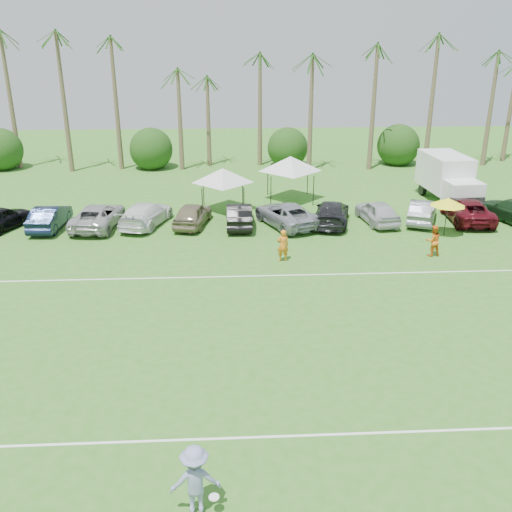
{
  "coord_description": "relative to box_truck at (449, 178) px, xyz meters",
  "views": [
    {
      "loc": [
        0.45,
        -11.77,
        11.27
      ],
      "look_at": [
        1.77,
        12.65,
        1.6
      ],
      "focal_mm": 40.0,
      "sensor_mm": 36.0,
      "label": 1
    }
  ],
  "objects": [
    {
      "name": "ground",
      "position": [
        -15.98,
        -26.35,
        -1.73
      ],
      "size": [
        120.0,
        120.0,
        0.0
      ],
      "primitive_type": "plane",
      "color": "#346C20",
      "rests_on": "ground"
    },
    {
      "name": "field_lines",
      "position": [
        -15.98,
        -18.35,
        -1.72
      ],
      "size": [
        80.0,
        12.1,
        0.01
      ],
      "color": "white",
      "rests_on": "ground"
    },
    {
      "name": "palm_tree_1",
      "position": [
        -32.98,
        11.65,
        6.63
      ],
      "size": [
        2.4,
        2.4,
        9.9
      ],
      "color": "brown",
      "rests_on": "ground"
    },
    {
      "name": "palm_tree_2",
      "position": [
        -27.98,
        11.65,
        7.49
      ],
      "size": [
        2.4,
        2.4,
        10.9
      ],
      "color": "brown",
      "rests_on": "ground"
    },
    {
      "name": "palm_tree_3",
      "position": [
        -23.98,
        11.65,
        8.34
      ],
      "size": [
        2.4,
        2.4,
        11.9
      ],
      "color": "brown",
      "rests_on": "ground"
    },
    {
      "name": "palm_tree_4",
      "position": [
        -19.98,
        11.65,
        5.75
      ],
      "size": [
        2.4,
        2.4,
        8.9
      ],
      "color": "brown",
      "rests_on": "ground"
    },
    {
      "name": "palm_tree_5",
      "position": [
        -15.98,
        11.65,
        6.63
      ],
      "size": [
        2.4,
        2.4,
        9.9
      ],
      "color": "brown",
      "rests_on": "ground"
    },
    {
      "name": "palm_tree_6",
      "position": [
        -11.98,
        11.65,
        7.49
      ],
      "size": [
        2.4,
        2.4,
        10.9
      ],
      "color": "brown",
      "rests_on": "ground"
    },
    {
      "name": "palm_tree_7",
      "position": [
        -7.98,
        11.65,
        8.34
      ],
      "size": [
        2.4,
        2.4,
        11.9
      ],
      "color": "brown",
      "rests_on": "ground"
    },
    {
      "name": "palm_tree_8",
      "position": [
        -2.98,
        11.65,
        5.75
      ],
      "size": [
        2.4,
        2.4,
        8.9
      ],
      "color": "brown",
      "rests_on": "ground"
    },
    {
      "name": "palm_tree_9",
      "position": [
        2.02,
        11.65,
        6.63
      ],
      "size": [
        2.4,
        2.4,
        9.9
      ],
      "color": "brown",
      "rests_on": "ground"
    },
    {
      "name": "palm_tree_10",
      "position": [
        7.02,
        11.65,
        7.49
      ],
      "size": [
        2.4,
        2.4,
        10.9
      ],
      "color": "brown",
      "rests_on": "ground"
    },
    {
      "name": "bush_tree_0",
      "position": [
        -34.98,
        12.65,
        0.07
      ],
      "size": [
        4.0,
        4.0,
        4.0
      ],
      "color": "brown",
      "rests_on": "ground"
    },
    {
      "name": "bush_tree_1",
      "position": [
        -21.98,
        12.65,
        0.07
      ],
      "size": [
        4.0,
        4.0,
        4.0
      ],
      "color": "brown",
      "rests_on": "ground"
    },
    {
      "name": "bush_tree_2",
      "position": [
        -9.98,
        12.65,
        0.07
      ],
      "size": [
        4.0,
        4.0,
        4.0
      ],
      "color": "brown",
      "rests_on": "ground"
    },
    {
      "name": "bush_tree_3",
      "position": [
        0.02,
        12.65,
        0.07
      ],
      "size": [
        4.0,
        4.0,
        4.0
      ],
      "color": "brown",
      "rests_on": "ground"
    },
    {
      "name": "sideline_player_a",
      "position": [
        -12.62,
        -10.39,
        -0.87
      ],
      "size": [
        0.67,
        0.49,
        1.71
      ],
      "primitive_type": "imported",
      "rotation": [
        0.0,
        0.0,
        3.27
      ],
      "color": "orange",
      "rests_on": "ground"
    },
    {
      "name": "sideline_player_b",
      "position": [
        -4.54,
        -10.11,
        -0.87
      ],
      "size": [
        0.91,
        0.75,
        1.71
      ],
      "primitive_type": "imported",
      "rotation": [
        0.0,
        0.0,
        3.27
      ],
      "color": "orange",
      "rests_on": "ground"
    },
    {
      "name": "box_truck",
      "position": [
        0.0,
        0.0,
        0.0
      ],
      "size": [
        2.73,
        6.39,
        3.23
      ],
      "rotation": [
        0.0,
        0.0,
        0.06
      ],
      "color": "white",
      "rests_on": "ground"
    },
    {
      "name": "canopy_tent_left",
      "position": [
        -15.73,
        -1.21,
        1.16
      ],
      "size": [
        4.16,
        4.16,
        3.37
      ],
      "color": "black",
      "rests_on": "ground"
    },
    {
      "name": "canopy_tent_right",
      "position": [
        -10.99,
        1.18,
        1.41
      ],
      "size": [
        4.52,
        4.52,
        3.66
      ],
      "color": "black",
      "rests_on": "ground"
    },
    {
      "name": "market_umbrella",
      "position": [
        -2.67,
        -6.91,
        0.31
      ],
      "size": [
        2.04,
        2.04,
        2.27
      ],
      "color": "black",
      "rests_on": "ground"
    },
    {
      "name": "frisbee_player",
      "position": [
        -16.43,
        -27.05,
        -0.75
      ],
      "size": [
        1.32,
        0.84,
        1.95
      ],
      "rotation": [
        0.0,
        0.0,
        3.23
      ],
      "color": "#7F87B5",
      "rests_on": "ground"
    },
    {
      "name": "parked_car_0",
      "position": [
        -29.19,
        -4.39,
        -1.01
      ],
      "size": [
        3.26,
        4.54,
        1.44
      ],
      "primitive_type": "imported",
      "rotation": [
        0.0,
        0.0,
        2.73
      ],
      "color": "black",
      "rests_on": "ground"
    },
    {
      "name": "parked_car_1",
      "position": [
        -26.3,
        -4.36,
        -1.01
      ],
      "size": [
        1.72,
        4.43,
        1.44
      ],
      "primitive_type": "imported",
      "rotation": [
        0.0,
        0.0,
        3.09
      ],
      "color": "#0F1932",
      "rests_on": "ground"
    },
    {
      "name": "parked_car_2",
      "position": [
        -23.41,
        -4.27,
        -1.01
      ],
      "size": [
        2.91,
        5.39,
        1.44
      ],
      "primitive_type": "imported",
      "rotation": [
        0.0,
        0.0,
        3.04
      ],
      "color": "#A6A6A6",
      "rests_on": "ground"
    },
    {
      "name": "parked_car_3",
      "position": [
        -20.52,
        -4.04,
        -1.01
      ],
      "size": [
        3.36,
        5.32,
        1.44
      ],
      "primitive_type": "imported",
      "rotation": [
        0.0,
        0.0,
        2.85
      ],
      "color": "white",
      "rests_on": "ground"
    },
    {
      "name": "parked_car_4",
      "position": [
        -17.63,
        -4.26,
        -1.01
      ],
      "size": [
        2.56,
        4.48,
        1.44
      ],
      "primitive_type": "imported",
      "rotation": [
        0.0,
        0.0,
        2.93
      ],
      "color": "#807357",
      "rests_on": "ground"
    },
    {
      "name": "parked_car_5",
      "position": [
        -14.75,
        -4.52,
        -1.01
      ],
      "size": [
        1.58,
        4.38,
        1.44
      ],
      "primitive_type": "imported",
      "rotation": [
        0.0,
        0.0,
        3.13
      ],
      "color": "black",
      "rests_on": "ground"
    },
    {
      "name": "parked_car_6",
      "position": [
        -11.86,
        -4.56,
        -1.01
      ],
      "size": [
        4.2,
        5.69,
        1.44
      ],
      "primitive_type": "imported",
      "rotation": [
        0.0,
        0.0,
        3.54
      ],
      "color": "gray",
      "rests_on": "ground"
    },
    {
      "name": "parked_car_7",
      "position": [
        -8.97,
        -4.39,
        -1.01
      ],
      "size": [
        3.13,
        5.29,
        1.44
      ],
      "primitive_type": "imported",
      "rotation": [
        0.0,
        0.0,
        2.9
      ],
      "color": "black",
      "rests_on": "ground"
    },
    {
      "name": "parked_car_8",
      "position": [
        -6.08,
        -4.34,
        -1.01
      ],
      "size": [
        2.27,
        4.41,
        1.44
      ],
      "primitive_type": "imported",
      "rotation": [
        0.0,
        0.0,
        3.28
      ],
      "color": "silver",
      "rests_on": "ground"
    },
    {
      "name": "parked_car_9",
      "position": [
        -3.19,
        -4.34,
        -1.01
      ],
      "size": [
        3.09,
        4.61,
        1.44
      ],
      "primitive_type": "imported",
      "rotation": [
        0.0,
        0.0,
        2.74
      ],
      "color": "slate",
      "rests_on": "ground"
    },
    {
      "name": "parked_car_10",
      "position": [
        -0.3,
        -4.31,
        -1.01
      ],
      "size": [
        2.81,
        5.35,
        1.44
      ],
      "primitive_type": "imported",
      "rotation": [
        0.0,
        0.0,
        3.06
      ],
      "color": "#570D16",
      "rests_on": "ground"
    },
    {
      "name": "parked_car_11",
      "position": [
        2.59,
        -4.41,
        -1.01
      ],
      "size": [
        3.44,
        5.33,
        1.44
      ],
      "primitive_type": "imported",
      "rotation": [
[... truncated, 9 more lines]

